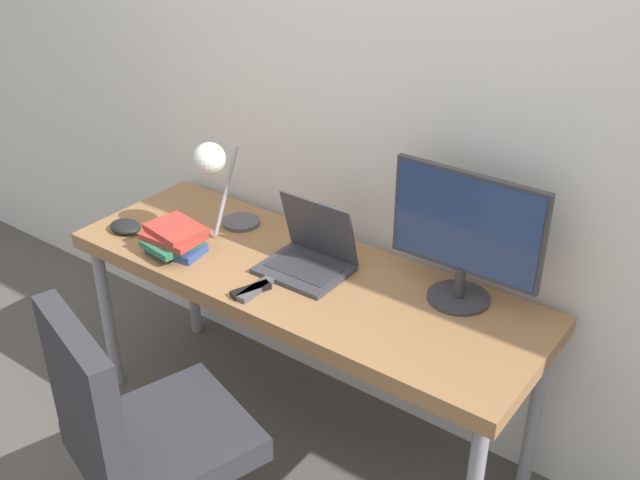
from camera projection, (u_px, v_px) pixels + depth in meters
name	position (u px, v px, depth m)	size (l,w,h in m)	color
ground_plane	(253.00, 477.00, 2.82)	(12.00, 12.00, 0.00)	#514C47
wall_back	(362.00, 98.00, 2.66)	(8.00, 0.05, 2.60)	silver
desk	(300.00, 287.00, 2.70)	(1.79, 0.61, 0.75)	#996B42
laptop	(309.00, 256.00, 2.66)	(0.30, 0.25, 0.26)	#38383D
monitor	(466.00, 232.00, 2.39)	(0.52, 0.21, 0.46)	#333338
desk_lamp	(216.00, 171.00, 2.77)	(0.15, 0.28, 0.39)	#4C4C51
office_chair	(137.00, 431.00, 2.28)	(0.60, 0.63, 0.97)	black
book_stack	(175.00, 239.00, 2.76)	(0.24, 0.22, 0.10)	#334C8C
tv_remote	(255.00, 290.00, 2.55)	(0.04, 0.16, 0.02)	#4C4C51
media_remote	(251.00, 290.00, 2.54)	(0.09, 0.15, 0.02)	black
game_controller	(126.00, 226.00, 2.92)	(0.14, 0.10, 0.04)	black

